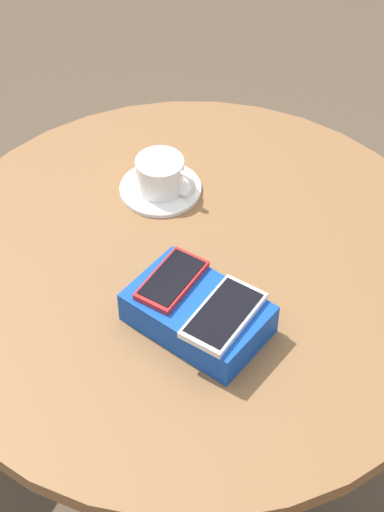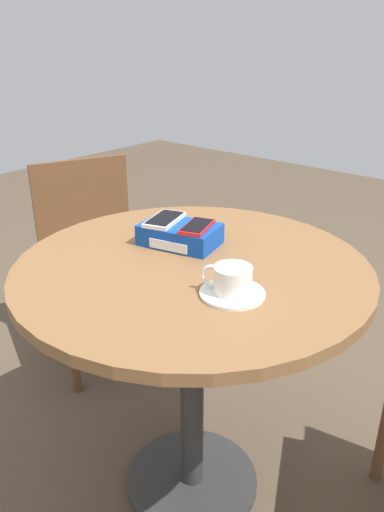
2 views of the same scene
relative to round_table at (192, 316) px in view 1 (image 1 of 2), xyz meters
The scene contains 7 objects.
ground_plane 0.64m from the round_table, ahead, with size 8.00×8.00×0.00m, color brown.
round_table is the anchor object (origin of this frame).
phone_box 0.21m from the round_table, 145.28° to the left, with size 0.24×0.18×0.06m.
phone_white 0.26m from the round_table, 157.36° to the left, with size 0.11×0.16×0.01m.
phone_red 0.22m from the round_table, 122.55° to the left, with size 0.10×0.14×0.01m.
saucer 0.24m from the round_table, 21.51° to the right, with size 0.15×0.15×0.01m, color white.
coffee_cup 0.26m from the round_table, 22.02° to the right, with size 0.12×0.09×0.06m.
Camera 1 is at (-0.77, 0.62, 1.84)m, focal length 60.00 mm.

